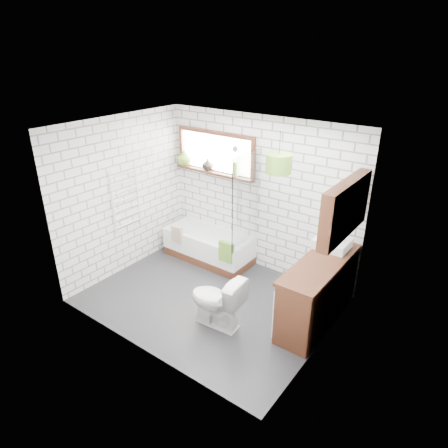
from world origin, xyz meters
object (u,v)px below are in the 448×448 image
Objects in this scene: bathtub at (209,246)px; basin at (332,243)px; vanity at (318,292)px; toilet at (216,301)px; pendant at (279,163)px.

basin reaches higher than bathtub.
toilet is (-1.03, -0.88, -0.07)m from vanity.
bathtub is at bearing 168.35° from vanity.
vanity is 1.36m from toilet.
bathtub is at bearing -142.59° from toilet.
bathtub is 2.48m from pendant.
basin is at bearing -0.01° from bathtub.
vanity is 2.09× the size of toilet.
basin reaches higher than vanity.
basin is at bearing 97.48° from vanity.
pendant is at bearing -18.86° from bathtub.
pendant is at bearing -138.68° from basin.
toilet is at bearing -139.36° from vanity.
pendant is at bearing 151.53° from toilet.
bathtub is 2.27m from vanity.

